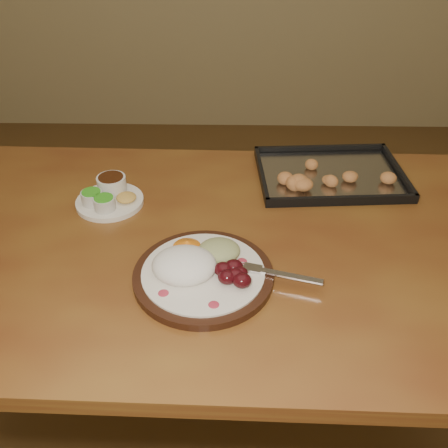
{
  "coord_description": "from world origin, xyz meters",
  "views": [
    {
      "loc": [
        0.03,
        -1.2,
        1.48
      ],
      "look_at": [
        0.01,
        -0.22,
        0.77
      ],
      "focal_mm": 40.0,
      "sensor_mm": 36.0,
      "label": 1
    }
  ],
  "objects": [
    {
      "name": "condiment_saucer",
      "position": [
        -0.29,
        -0.11,
        0.77
      ],
      "size": [
        0.18,
        0.18,
        0.06
      ],
      "rotation": [
        0.0,
        0.0,
        -0.3
      ],
      "color": "white",
      "rests_on": "dining_table"
    },
    {
      "name": "dining_table",
      "position": [
        -0.03,
        -0.26,
        0.65
      ],
      "size": [
        1.52,
        0.93,
        0.75
      ],
      "rotation": [
        0.0,
        0.0,
        -0.02
      ],
      "color": "brown",
      "rests_on": "ground"
    },
    {
      "name": "dinner_plate",
      "position": [
        -0.04,
        -0.39,
        0.77
      ],
      "size": [
        0.4,
        0.3,
        0.07
      ],
      "rotation": [
        0.0,
        0.0,
        -0.13
      ],
      "color": "black",
      "rests_on": "dining_table"
    },
    {
      "name": "baking_tray",
      "position": [
        0.3,
        0.04,
        0.76
      ],
      "size": [
        0.42,
        0.32,
        0.04
      ],
      "rotation": [
        0.0,
        0.0,
        0.07
      ],
      "color": "black",
      "rests_on": "dining_table"
    },
    {
      "name": "ground",
      "position": [
        0.0,
        0.0,
        0.0
      ],
      "size": [
        4.0,
        4.0,
        0.0
      ],
      "primitive_type": "plane",
      "color": "brown",
      "rests_on": "ground"
    }
  ]
}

